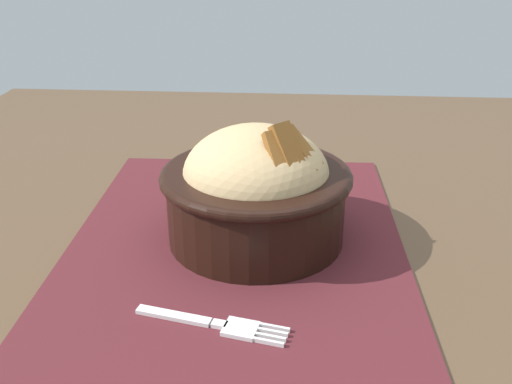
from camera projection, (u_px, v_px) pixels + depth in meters
table at (232, 333)px, 0.55m from camera, size 1.25×0.98×0.74m
placemat at (238, 253)px, 0.56m from camera, size 0.48×0.34×0.00m
bowl at (256, 189)px, 0.56m from camera, size 0.18×0.18×0.13m
fork at (217, 324)px, 0.45m from camera, size 0.04×0.12×0.00m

